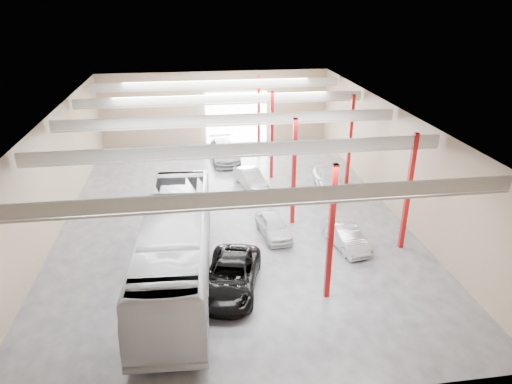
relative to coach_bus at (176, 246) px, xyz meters
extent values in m
cube|color=#424146|center=(3.50, 7.41, -1.95)|extent=(22.00, 32.00, 0.01)
cube|color=#9D9C98|center=(3.50, 7.41, 5.05)|extent=(22.00, 32.00, 0.12)
cube|color=#79654C|center=(3.50, 23.41, 1.55)|extent=(22.00, 0.12, 7.00)
cube|color=#79654C|center=(3.50, -8.59, 1.55)|extent=(22.00, 0.12, 7.00)
cube|color=#79654C|center=(-7.50, 7.41, 1.55)|extent=(0.12, 32.00, 7.00)
cube|color=#79654C|center=(14.50, 7.41, 1.55)|extent=(0.12, 32.00, 7.00)
cube|color=white|center=(5.50, 23.26, 0.55)|extent=(6.00, 0.20, 5.00)
cube|color=#9C1111|center=(7.30, -2.59, 1.55)|extent=(0.25, 0.25, 7.00)
cube|color=#9C1111|center=(7.30, 5.41, 1.55)|extent=(0.25, 0.25, 7.00)
cube|color=#9C1111|center=(7.30, 13.41, 1.55)|extent=(0.25, 0.25, 7.00)
cube|color=#9C1111|center=(7.30, 20.41, 1.55)|extent=(0.25, 0.25, 7.00)
cube|color=#9C1111|center=(13.00, 1.41, 1.55)|extent=(0.25, 0.25, 7.00)
cube|color=#9C1111|center=(13.00, 11.41, 1.55)|extent=(0.25, 0.25, 7.00)
cube|color=silver|center=(3.50, -4.59, 4.60)|extent=(21.60, 0.15, 0.60)
cube|color=silver|center=(3.50, -4.59, 4.20)|extent=(21.60, 0.10, 0.10)
cube|color=silver|center=(3.50, 1.41, 4.60)|extent=(21.60, 0.15, 0.60)
cube|color=silver|center=(3.50, 1.41, 4.20)|extent=(21.60, 0.10, 0.10)
cube|color=silver|center=(3.50, 7.41, 4.60)|extent=(21.60, 0.15, 0.60)
cube|color=silver|center=(3.50, 7.41, 4.20)|extent=(21.60, 0.10, 0.10)
cube|color=silver|center=(3.50, 13.41, 4.60)|extent=(21.60, 0.15, 0.60)
cube|color=silver|center=(3.50, 13.41, 4.20)|extent=(21.60, 0.10, 0.10)
cube|color=silver|center=(3.50, 19.41, 4.60)|extent=(21.60, 0.15, 0.60)
cube|color=silver|center=(3.50, 19.41, 4.20)|extent=(21.60, 0.10, 0.10)
imported|color=silver|center=(0.00, 0.00, 0.00)|extent=(4.01, 14.12, 3.89)
imported|color=black|center=(2.68, -1.34, -1.17)|extent=(3.88, 6.07, 1.56)
imported|color=silver|center=(5.77, 3.86, -1.28)|extent=(2.05, 4.05, 1.32)
imported|color=#AEAFB3|center=(5.39, 11.80, -1.27)|extent=(2.45, 4.33, 1.35)
imported|color=gray|center=(3.82, 17.95, -1.12)|extent=(2.72, 5.86, 1.66)
imported|color=#A2A3A7|center=(9.77, 1.99, -1.28)|extent=(2.12, 4.22, 1.33)
imported|color=silver|center=(11.22, 10.41, -1.17)|extent=(2.12, 4.67, 1.56)
camera|label=1|loc=(1.19, -20.61, 11.97)|focal=32.00mm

